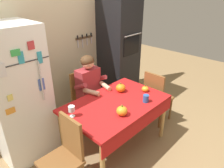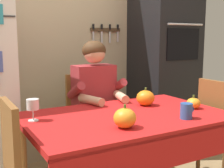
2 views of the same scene
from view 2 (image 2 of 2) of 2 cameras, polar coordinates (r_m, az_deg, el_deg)
The scene contains 11 objects.
back_wall_assembly at distance 3.17m, azimuth -8.57°, elevation 9.34°, with size 3.70×0.13×2.60m.
wall_oven at distance 3.38m, azimuth 9.87°, elevation 5.04°, with size 0.60×0.64×2.10m.
dining_table at distance 2.10m, azimuth 3.10°, elevation -8.19°, with size 1.40×0.90×0.74m.
chair_behind_person at distance 2.84m, azimuth -4.49°, elevation -6.65°, with size 0.40×0.40×0.93m.
seated_person at distance 2.62m, azimuth -2.82°, elevation -2.88°, with size 0.47×0.55×1.25m.
chair_right_side at distance 2.68m, azimuth 20.45°, elevation -8.18°, with size 0.40×0.40×0.93m.
coffee_mug at distance 2.04m, azimuth 14.05°, elevation -5.02°, with size 0.11×0.08×0.10m.
wine_glass at distance 1.98m, azimuth -14.92°, elevation -3.98°, with size 0.08×0.08×0.14m.
pumpkin_large at distance 2.36m, azimuth 6.42°, elevation -2.66°, with size 0.14×0.14×0.14m.
pumpkin_medium at distance 1.78m, azimuth 2.46°, elevation -6.51°, with size 0.14×0.14×0.14m.
pumpkin_small at distance 2.34m, azimuth 15.28°, elevation -3.55°, with size 0.10×0.10×0.10m.
Camera 2 is at (-1.08, -1.62, 1.28)m, focal length 47.81 mm.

